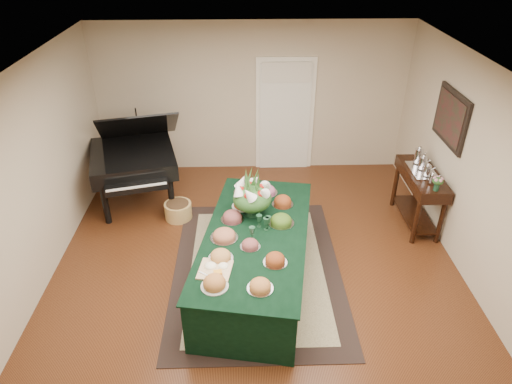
{
  "coord_description": "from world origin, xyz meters",
  "views": [
    {
      "loc": [
        -0.15,
        -4.79,
        4.13
      ],
      "look_at": [
        0.0,
        0.3,
        1.05
      ],
      "focal_mm": 32.0,
      "sensor_mm": 36.0,
      "label": 1
    }
  ],
  "objects_px": {
    "grand_piano": "(134,158)",
    "mahogany_sideboard": "(421,184)",
    "buffet_table": "(256,257)",
    "floral_centerpiece": "(252,194)"
  },
  "relations": [
    {
      "from": "grand_piano",
      "to": "mahogany_sideboard",
      "type": "xyz_separation_m",
      "value": [
        4.42,
        -0.78,
        -0.11
      ]
    },
    {
      "from": "mahogany_sideboard",
      "to": "buffet_table",
      "type": "bearing_deg",
      "value": -153.31
    },
    {
      "from": "buffet_table",
      "to": "floral_centerpiece",
      "type": "distance_m",
      "value": 0.82
    },
    {
      "from": "buffet_table",
      "to": "grand_piano",
      "type": "xyz_separation_m",
      "value": [
        -1.91,
        2.04,
        0.42
      ]
    },
    {
      "from": "floral_centerpiece",
      "to": "mahogany_sideboard",
      "type": "distance_m",
      "value": 2.7
    },
    {
      "from": "buffet_table",
      "to": "mahogany_sideboard",
      "type": "xyz_separation_m",
      "value": [
        2.51,
        1.26,
        0.31
      ]
    },
    {
      "from": "buffet_table",
      "to": "grand_piano",
      "type": "height_order",
      "value": "grand_piano"
    },
    {
      "from": "floral_centerpiece",
      "to": "mahogany_sideboard",
      "type": "relative_size",
      "value": 0.43
    },
    {
      "from": "mahogany_sideboard",
      "to": "floral_centerpiece",
      "type": "bearing_deg",
      "value": -162.12
    },
    {
      "from": "buffet_table",
      "to": "floral_centerpiece",
      "type": "xyz_separation_m",
      "value": [
        -0.04,
        0.44,
        0.69
      ]
    }
  ]
}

